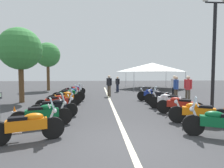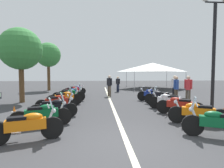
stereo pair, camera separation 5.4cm
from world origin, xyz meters
TOP-DOWN VIEW (x-y plane):
  - ground_plane at (0.00, 0.00)m, footprint 80.00×80.00m
  - lane_centre_stripe at (6.83, 0.00)m, footprint 25.42×0.16m
  - motorcycle_left_row_0 at (0.50, 2.80)m, footprint 0.90×1.97m
  - motorcycle_left_row_1 at (1.94, 2.81)m, footprint 0.92×2.06m
  - motorcycle_left_row_2 at (3.26, 2.73)m, footprint 0.72×2.03m
  - motorcycle_left_row_3 at (4.77, 2.93)m, footprint 0.96×2.02m
  - motorcycle_left_row_4 at (6.23, 2.81)m, footprint 0.91×2.04m
  - motorcycle_left_row_5 at (7.66, 2.79)m, footprint 0.84×2.17m
  - motorcycle_left_row_6 at (8.98, 2.85)m, footprint 0.68×1.96m
  - motorcycle_left_row_7 at (10.48, 2.92)m, footprint 0.90×1.94m
  - motorcycle_left_row_8 at (11.75, 2.95)m, footprint 0.72×1.95m
  - motorcycle_right_row_0 at (0.37, -2.77)m, footprint 1.08×2.00m
  - motorcycle_right_row_1 at (1.78, -2.89)m, footprint 1.09×2.00m
  - motorcycle_right_row_2 at (3.35, -2.90)m, footprint 1.34×1.83m
  - motorcycle_right_row_3 at (4.64, -2.88)m, footprint 1.27×1.91m
  - motorcycle_right_row_4 at (6.17, -3.01)m, footprint 1.05×1.90m
  - motorcycle_right_row_5 at (7.44, -2.81)m, footprint 1.12×1.86m
  - street_lamp_twin_globe at (2.87, -4.17)m, footprint 0.32×1.22m
  - traffic_cone_1 at (1.98, -4.05)m, footprint 0.36×0.36m
  - traffic_cone_2 at (2.93, 4.25)m, footprint 0.36×0.36m
  - bystander_0 at (13.79, -1.14)m, footprint 0.40×0.40m
  - bystander_1 at (7.11, -4.38)m, footprint 0.32×0.46m
  - bystander_2 at (6.48, -4.89)m, footprint 0.45×0.35m
  - bystander_3 at (8.38, -4.81)m, footprint 0.32×0.53m
  - bystander_4 at (10.27, -0.07)m, footprint 0.37×0.43m
  - roadside_tree_0 at (15.89, 6.36)m, footprint 2.67×2.67m
  - roadside_tree_1 at (7.62, 5.86)m, footprint 2.71×2.71m
  - event_tent at (17.55, -5.90)m, footprint 6.39×6.39m

SIDE VIEW (x-z plane):
  - ground_plane at x=0.00m, z-range 0.00..0.00m
  - lane_centre_stripe at x=6.83m, z-range 0.00..0.01m
  - traffic_cone_1 at x=1.98m, z-range -0.02..0.60m
  - traffic_cone_2 at x=2.93m, z-range -0.02..0.60m
  - motorcycle_left_row_8 at x=11.75m, z-range -0.05..0.93m
  - motorcycle_left_row_2 at x=3.26m, z-range -0.04..0.94m
  - motorcycle_left_row_7 at x=10.48m, z-range -0.04..0.95m
  - motorcycle_left_row_6 at x=8.98m, z-range -0.14..1.06m
  - motorcycle_right_row_4 at x=6.17m, z-range -0.04..0.97m
  - motorcycle_left_row_3 at x=4.77m, z-range -0.14..1.06m
  - motorcycle_right_row_1 at x=1.78m, z-range -0.04..0.97m
  - motorcycle_right_row_2 at x=3.35m, z-range -0.04..0.97m
  - motorcycle_right_row_5 at x=7.44m, z-range -0.04..0.97m
  - motorcycle_left_row_1 at x=1.94m, z-range -0.14..1.07m
  - motorcycle_left_row_0 at x=0.50m, z-range -0.14..1.08m
  - motorcycle_right_row_0 at x=0.37m, z-range -0.14..1.08m
  - motorcycle_right_row_3 at x=4.64m, z-range -0.14..1.08m
  - motorcycle_left_row_4 at x=6.23m, z-range -0.14..1.09m
  - motorcycle_left_row_5 at x=7.66m, z-range -0.13..1.09m
  - bystander_0 at x=13.79m, z-range 0.13..1.70m
  - bystander_1 at x=7.11m, z-range 0.15..1.87m
  - bystander_4 at x=10.27m, z-range 0.16..1.90m
  - bystander_3 at x=8.38m, z-range 0.16..1.92m
  - bystander_2 at x=6.48m, z-range 0.16..1.92m
  - event_tent at x=17.55m, z-range 1.05..4.25m
  - roadside_tree_1 at x=7.62m, z-range 1.05..5.91m
  - street_lamp_twin_globe at x=2.87m, z-range 0.93..6.21m
  - roadside_tree_0 at x=15.89m, z-range 1.26..6.54m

